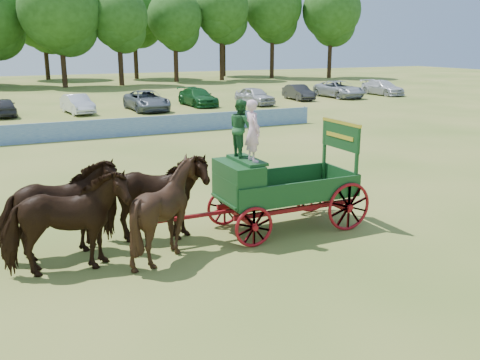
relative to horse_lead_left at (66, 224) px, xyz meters
name	(u,v)px	position (x,y,z in m)	size (l,w,h in m)	color
ground	(288,239)	(5.71, -0.25, -1.20)	(160.00, 160.00, 0.00)	#9B8F46
horse_lead_left	(66,224)	(0.00, 0.00, 0.00)	(1.30, 2.85, 2.41)	black
horse_lead_right	(59,210)	(0.00, 1.10, 0.00)	(1.30, 2.85, 2.41)	black
horse_wheel_left	(167,210)	(2.40, 0.00, 0.00)	(1.95, 2.19, 2.41)	black
horse_wheel_right	(154,198)	(2.40, 1.10, 0.00)	(1.30, 2.85, 2.41)	black
farm_dray	(263,175)	(5.35, 0.57, 0.45)	(6.00, 2.00, 3.77)	maroon
sponsor_banner	(109,128)	(4.71, 17.75, -0.68)	(26.00, 0.08, 1.05)	#1D4A9F
parked_cars	(117,101)	(7.89, 29.64, -0.45)	(57.39, 7.50, 1.64)	silver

